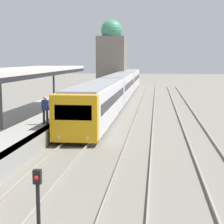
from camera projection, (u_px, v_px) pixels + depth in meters
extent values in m
cube|color=black|center=(35.00, 76.00, 20.04)|extent=(0.08, 26.77, 0.24)
cylinder|color=#47474C|center=(1.00, 102.00, 20.46)|extent=(0.16, 0.16, 3.04)
cylinder|color=#47474C|center=(54.00, 87.00, 30.99)|extent=(0.16, 0.16, 3.04)
cylinder|color=#2D2D33|center=(44.00, 117.00, 22.06)|extent=(0.14, 0.14, 0.85)
cylinder|color=#2D2D33|center=(47.00, 117.00, 22.04)|extent=(0.14, 0.14, 0.85)
cube|color=navy|center=(45.00, 105.00, 21.95)|extent=(0.40, 0.22, 0.60)
sphere|color=tan|center=(45.00, 98.00, 21.89)|extent=(0.22, 0.22, 0.22)
cube|color=gold|center=(74.00, 118.00, 20.42)|extent=(2.62, 0.70, 2.58)
cube|color=black|center=(73.00, 113.00, 20.04)|extent=(2.04, 0.04, 0.83)
sphere|color=#EFEACC|center=(59.00, 137.00, 20.31)|extent=(0.16, 0.16, 0.16)
sphere|color=#EFEACC|center=(88.00, 138.00, 20.13)|extent=(0.16, 0.16, 0.16)
cube|color=silver|center=(98.00, 102.00, 28.56)|extent=(2.62, 15.86, 2.58)
cube|color=gray|center=(98.00, 84.00, 28.37)|extent=(2.30, 15.55, 0.12)
cube|color=black|center=(98.00, 98.00, 28.52)|extent=(2.64, 14.60, 0.67)
cylinder|color=black|center=(68.00, 129.00, 23.79)|extent=(0.12, 0.70, 0.70)
cylinder|color=black|center=(103.00, 130.00, 23.53)|extent=(0.12, 0.70, 0.70)
cylinder|color=black|center=(95.00, 108.00, 33.93)|extent=(0.12, 0.70, 0.70)
cylinder|color=black|center=(119.00, 109.00, 33.67)|extent=(0.12, 0.70, 0.70)
cube|color=silver|center=(119.00, 86.00, 44.50)|extent=(2.62, 15.86, 2.58)
cube|color=gray|center=(119.00, 75.00, 44.32)|extent=(2.30, 15.55, 0.12)
cube|color=black|center=(119.00, 84.00, 44.46)|extent=(2.64, 14.60, 0.67)
cylinder|color=black|center=(104.00, 101.00, 39.73)|extent=(0.12, 0.70, 0.70)
cylinder|color=black|center=(125.00, 101.00, 39.47)|extent=(0.12, 0.70, 0.70)
cylinder|color=black|center=(115.00, 93.00, 49.87)|extent=(0.12, 0.70, 0.70)
cylinder|color=black|center=(131.00, 93.00, 49.61)|extent=(0.12, 0.70, 0.70)
cube|color=silver|center=(129.00, 79.00, 60.45)|extent=(2.62, 15.86, 2.58)
cube|color=gray|center=(129.00, 71.00, 60.26)|extent=(2.30, 15.55, 0.12)
cube|color=black|center=(129.00, 78.00, 60.41)|extent=(2.64, 14.60, 0.67)
cylinder|color=black|center=(119.00, 89.00, 55.68)|extent=(0.12, 0.70, 0.70)
cylinder|color=black|center=(134.00, 89.00, 55.42)|extent=(0.12, 0.70, 0.70)
cylinder|color=black|center=(125.00, 85.00, 65.82)|extent=(0.12, 0.70, 0.70)
cylinder|color=black|center=(137.00, 85.00, 65.56)|extent=(0.12, 0.70, 0.70)
cylinder|color=black|center=(38.00, 217.00, 9.30)|extent=(0.10, 0.10, 1.73)
cube|color=black|center=(37.00, 177.00, 9.15)|extent=(0.20, 0.14, 0.36)
sphere|color=red|center=(36.00, 178.00, 9.07)|extent=(0.11, 0.11, 0.11)
cube|color=slate|center=(112.00, 63.00, 58.48)|extent=(4.32, 4.32, 8.25)
sphere|color=#3D8966|center=(112.00, 31.00, 57.78)|extent=(3.32, 3.32, 3.32)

